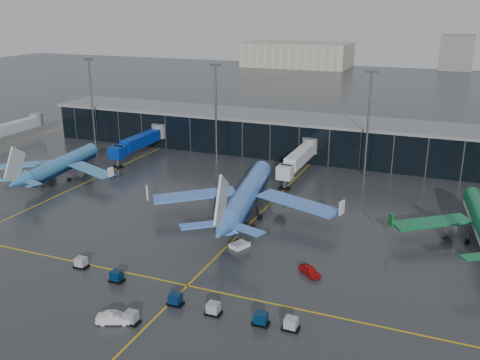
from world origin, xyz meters
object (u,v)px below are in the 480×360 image
at_px(baggage_carts, 177,300).
at_px(service_van_white, 115,318).
at_px(airliner_klm_near, 247,182).
at_px(mobile_airstair, 240,243).
at_px(airliner_arkefly, 62,155).
at_px(service_van_red, 310,270).

xyz_separation_m(baggage_carts, service_van_white, (-5.39, -7.11, 0.03)).
relative_size(airliner_klm_near, mobile_airstair, 11.73).
xyz_separation_m(airliner_arkefly, service_van_red, (68.15, -24.98, -4.95)).
bearing_deg(baggage_carts, mobile_airstair, 87.24).
bearing_deg(airliner_klm_near, mobile_airstair, -82.87).
relative_size(airliner_arkefly, service_van_red, 8.65).
bearing_deg(mobile_airstair, airliner_arkefly, -177.23).
bearing_deg(mobile_airstair, airliner_klm_near, 129.72).
xyz_separation_m(airliner_arkefly, service_van_white, (47.87, -47.66, -4.89)).
height_order(airliner_arkefly, airliner_klm_near, airliner_klm_near).
relative_size(airliner_klm_near, service_van_white, 9.36).
relative_size(baggage_carts, service_van_white, 8.03).
bearing_deg(airliner_klm_near, baggage_carts, -94.09).
bearing_deg(service_van_white, service_van_red, -64.87).
bearing_deg(baggage_carts, service_van_white, -127.17).
bearing_deg(mobile_airstair, baggage_carts, -69.86).
xyz_separation_m(airliner_arkefly, airliner_klm_near, (49.79, -5.09, 1.19)).
distance_m(baggage_carts, service_van_white, 8.92).
bearing_deg(service_van_red, baggage_carts, 175.26).
height_order(mobile_airstair, service_van_red, mobile_airstair).
height_order(airliner_klm_near, mobile_airstair, airliner_klm_near).
bearing_deg(airliner_arkefly, mobile_airstair, -26.95).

